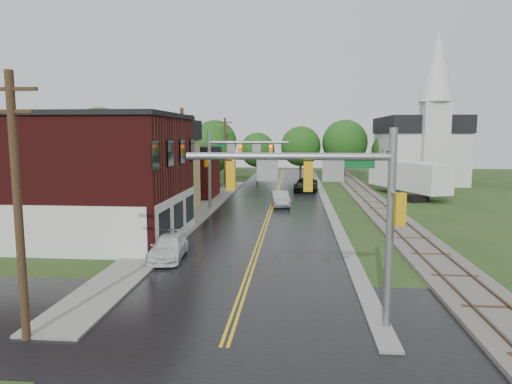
# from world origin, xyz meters

# --- Properties ---
(ground) EXTENTS (160.00, 160.00, 0.00)m
(ground) POSITION_xyz_m (0.00, 0.00, 0.00)
(ground) COLOR #214018
(ground) RESTS_ON ground
(main_road) EXTENTS (10.00, 90.00, 0.02)m
(main_road) POSITION_xyz_m (0.00, 30.00, 0.00)
(main_road) COLOR black
(main_road) RESTS_ON ground
(cross_road) EXTENTS (60.00, 9.00, 0.02)m
(cross_road) POSITION_xyz_m (0.00, 2.00, 0.00)
(cross_road) COLOR black
(cross_road) RESTS_ON ground
(curb_right) EXTENTS (0.80, 70.00, 0.12)m
(curb_right) POSITION_xyz_m (5.40, 35.00, 0.00)
(curb_right) COLOR gray
(curb_right) RESTS_ON ground
(sidewalk_left) EXTENTS (2.40, 50.00, 0.12)m
(sidewalk_left) POSITION_xyz_m (-6.20, 25.00, 0.00)
(sidewalk_left) COLOR gray
(sidewalk_left) RESTS_ON ground
(brick_building) EXTENTS (14.30, 10.30, 8.30)m
(brick_building) POSITION_xyz_m (-12.48, 15.00, 4.15)
(brick_building) COLOR #440F0E
(brick_building) RESTS_ON ground
(yellow_house) EXTENTS (8.00, 7.00, 6.40)m
(yellow_house) POSITION_xyz_m (-11.00, 26.00, 3.20)
(yellow_house) COLOR tan
(yellow_house) RESTS_ON ground
(darkred_building) EXTENTS (7.00, 6.00, 4.40)m
(darkred_building) POSITION_xyz_m (-10.00, 35.00, 2.20)
(darkred_building) COLOR #3F0F0C
(darkred_building) RESTS_ON ground
(church) EXTENTS (10.40, 18.40, 20.00)m
(church) POSITION_xyz_m (20.00, 53.74, 5.83)
(church) COLOR silver
(church) RESTS_ON ground
(railroad) EXTENTS (3.20, 80.00, 0.30)m
(railroad) POSITION_xyz_m (10.00, 35.00, 0.11)
(railroad) COLOR #59544C
(railroad) RESTS_ON ground
(traffic_signal_near) EXTENTS (7.34, 0.30, 7.20)m
(traffic_signal_near) POSITION_xyz_m (3.47, 2.00, 4.97)
(traffic_signal_near) COLOR gray
(traffic_signal_near) RESTS_ON ground
(traffic_signal_far) EXTENTS (7.34, 0.43, 7.20)m
(traffic_signal_far) POSITION_xyz_m (-3.47, 27.00, 4.97)
(traffic_signal_far) COLOR gray
(traffic_signal_far) RESTS_ON ground
(utility_pole_a) EXTENTS (1.80, 0.28, 9.00)m
(utility_pole_a) POSITION_xyz_m (-6.80, 0.00, 4.72)
(utility_pole_a) COLOR #382616
(utility_pole_a) RESTS_ON ground
(utility_pole_b) EXTENTS (1.80, 0.28, 9.00)m
(utility_pole_b) POSITION_xyz_m (-6.80, 22.00, 4.72)
(utility_pole_b) COLOR #382616
(utility_pole_b) RESTS_ON ground
(utility_pole_c) EXTENTS (1.80, 0.28, 9.00)m
(utility_pole_c) POSITION_xyz_m (-6.80, 44.00, 4.72)
(utility_pole_c) COLOR #382616
(utility_pole_c) RESTS_ON ground
(tree_left_a) EXTENTS (6.80, 6.80, 8.67)m
(tree_left_a) POSITION_xyz_m (-19.85, 21.90, 5.11)
(tree_left_a) COLOR black
(tree_left_a) RESTS_ON ground
(tree_left_b) EXTENTS (7.60, 7.60, 9.69)m
(tree_left_b) POSITION_xyz_m (-17.85, 31.90, 5.72)
(tree_left_b) COLOR black
(tree_left_b) RESTS_ON ground
(tree_left_c) EXTENTS (6.00, 6.00, 7.65)m
(tree_left_c) POSITION_xyz_m (-13.85, 39.90, 4.51)
(tree_left_c) COLOR black
(tree_left_c) RESTS_ON ground
(tree_left_e) EXTENTS (6.40, 6.40, 8.16)m
(tree_left_e) POSITION_xyz_m (-8.85, 45.90, 4.81)
(tree_left_e) COLOR black
(tree_left_e) RESTS_ON ground
(suv_dark) EXTENTS (3.19, 5.93, 1.58)m
(suv_dark) POSITION_xyz_m (3.50, 41.59, 0.79)
(suv_dark) COLOR black
(suv_dark) RESTS_ON ground
(sedan_silver) EXTENTS (2.13, 4.61, 1.46)m
(sedan_silver) POSITION_xyz_m (0.80, 29.51, 0.73)
(sedan_silver) COLOR #9D9DA2
(sedan_silver) RESTS_ON ground
(pickup_white) EXTENTS (2.09, 4.52, 1.28)m
(pickup_white) POSITION_xyz_m (-4.80, 10.41, 0.64)
(pickup_white) COLOR silver
(pickup_white) RESTS_ON ground
(semi_trailer) EXTENTS (6.78, 12.46, 3.88)m
(semi_trailer) POSITION_xyz_m (14.72, 38.06, 2.30)
(semi_trailer) COLOR black
(semi_trailer) RESTS_ON ground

